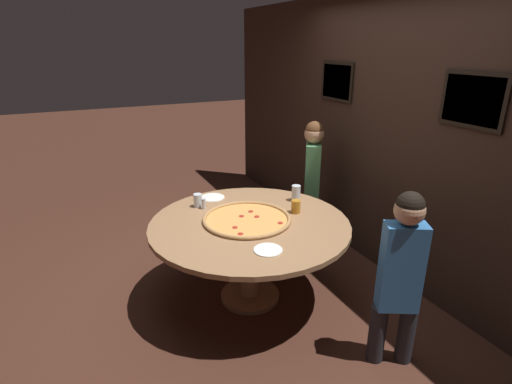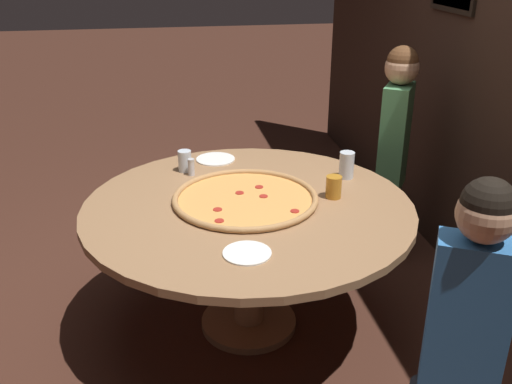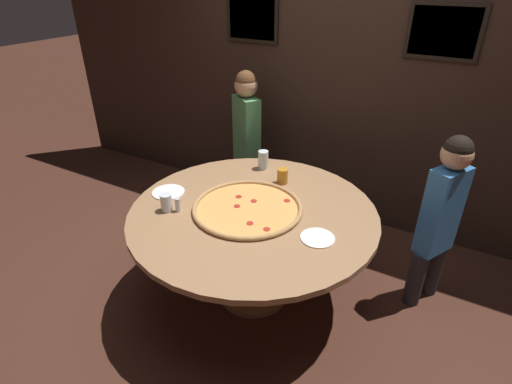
% 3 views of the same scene
% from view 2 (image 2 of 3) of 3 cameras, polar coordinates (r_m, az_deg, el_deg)
% --- Properties ---
extents(ground_plane, '(24.00, 24.00, 0.00)m').
position_cam_2_polar(ground_plane, '(3.24, -0.73, -13.10)').
color(ground_plane, '#422319').
extents(dining_table, '(1.66, 1.66, 0.74)m').
position_cam_2_polar(dining_table, '(2.91, -0.79, -3.34)').
color(dining_table, '#936B47').
rests_on(dining_table, ground_plane).
extents(giant_pizza, '(0.74, 0.74, 0.03)m').
position_cam_2_polar(giant_pizza, '(2.89, -1.08, -0.62)').
color(giant_pizza, '#E0994C').
rests_on(giant_pizza, dining_table).
extents(drink_cup_front_edge, '(0.08, 0.08, 0.15)m').
position_cam_2_polar(drink_cup_front_edge, '(3.19, 9.05, 2.68)').
color(drink_cup_front_edge, silver).
rests_on(drink_cup_front_edge, dining_table).
extents(drink_cup_far_left, '(0.08, 0.08, 0.12)m').
position_cam_2_polar(drink_cup_far_left, '(3.27, -7.14, 3.10)').
color(drink_cup_far_left, silver).
rests_on(drink_cup_far_left, dining_table).
extents(drink_cup_centre_back, '(0.08, 0.08, 0.12)m').
position_cam_2_polar(drink_cup_centre_back, '(2.93, 7.78, 0.50)').
color(drink_cup_centre_back, '#BC7A23').
rests_on(drink_cup_centre_back, dining_table).
extents(white_plate_far_back, '(0.23, 0.23, 0.01)m').
position_cam_2_polar(white_plate_far_back, '(3.45, -4.07, 3.30)').
color(white_plate_far_back, white).
rests_on(white_plate_far_back, dining_table).
extents(white_plate_right_side, '(0.21, 0.21, 0.01)m').
position_cam_2_polar(white_plate_right_side, '(2.41, -0.90, -6.13)').
color(white_plate_right_side, white).
rests_on(white_plate_right_side, dining_table).
extents(condiment_shaker, '(0.04, 0.04, 0.10)m').
position_cam_2_polar(condiment_shaker, '(3.21, -6.50, 2.50)').
color(condiment_shaker, silver).
rests_on(condiment_shaker, dining_table).
extents(diner_far_right, '(0.25, 0.34, 1.29)m').
position_cam_2_polar(diner_far_right, '(2.15, 20.27, -12.56)').
color(diner_far_right, '#232328').
rests_on(diner_far_right, ground_plane).
extents(diner_side_right, '(0.36, 0.29, 1.38)m').
position_cam_2_polar(diner_side_right, '(3.73, 13.67, 4.95)').
color(diner_side_right, '#232328').
rests_on(diner_side_right, ground_plane).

